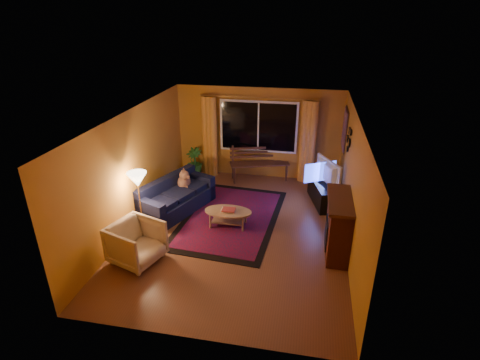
% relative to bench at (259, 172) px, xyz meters
% --- Properties ---
extents(floor, '(4.50, 6.00, 0.02)m').
position_rel_bench_xyz_m(floor, '(-0.09, -2.71, -0.25)').
color(floor, brown).
rests_on(floor, ground).
extents(ceiling, '(4.50, 6.00, 0.02)m').
position_rel_bench_xyz_m(ceiling, '(-0.09, -2.71, 2.27)').
color(ceiling, white).
rests_on(ceiling, ground).
extents(wall_back, '(4.50, 0.02, 2.50)m').
position_rel_bench_xyz_m(wall_back, '(-0.09, 0.30, 1.01)').
color(wall_back, '#C4802B').
rests_on(wall_back, ground).
extents(wall_left, '(0.02, 6.00, 2.50)m').
position_rel_bench_xyz_m(wall_left, '(-2.35, -2.71, 1.01)').
color(wall_left, '#C4802B').
rests_on(wall_left, ground).
extents(wall_right, '(0.02, 6.00, 2.50)m').
position_rel_bench_xyz_m(wall_right, '(2.17, -2.71, 1.01)').
color(wall_right, '#C4802B').
rests_on(wall_right, ground).
extents(window, '(2.00, 0.02, 1.30)m').
position_rel_bench_xyz_m(window, '(-0.09, 0.23, 1.21)').
color(window, black).
rests_on(window, wall_back).
extents(curtain_rod, '(3.20, 0.03, 0.03)m').
position_rel_bench_xyz_m(curtain_rod, '(-0.09, 0.19, 2.01)').
color(curtain_rod, '#BF8C3F').
rests_on(curtain_rod, wall_back).
extents(curtain_left, '(0.36, 0.36, 2.24)m').
position_rel_bench_xyz_m(curtain_left, '(-1.44, 0.17, 0.88)').
color(curtain_left, gold).
rests_on(curtain_left, ground).
extents(curtain_right, '(0.36, 0.36, 2.24)m').
position_rel_bench_xyz_m(curtain_right, '(1.26, 0.17, 0.88)').
color(curtain_right, gold).
rests_on(curtain_right, ground).
extents(bench, '(1.67, 0.94, 0.48)m').
position_rel_bench_xyz_m(bench, '(0.00, 0.00, 0.00)').
color(bench, '#3E2117').
rests_on(bench, ground).
extents(potted_plant, '(0.56, 0.56, 0.81)m').
position_rel_bench_xyz_m(potted_plant, '(-1.87, -0.05, 0.17)').
color(potted_plant, '#235B1E').
rests_on(potted_plant, ground).
extents(sofa, '(1.49, 2.10, 0.78)m').
position_rel_bench_xyz_m(sofa, '(-1.65, -2.13, 0.15)').
color(sofa, black).
rests_on(sofa, ground).
extents(dog, '(0.42, 0.48, 0.43)m').
position_rel_bench_xyz_m(dog, '(-1.60, -1.70, 0.36)').
color(dog, '#865A48').
rests_on(dog, sofa).
extents(armchair, '(1.01, 1.05, 0.86)m').
position_rel_bench_xyz_m(armchair, '(-1.72, -4.13, 0.19)').
color(armchair, beige).
rests_on(armchair, ground).
extents(floor_lamp, '(0.26, 0.26, 1.38)m').
position_rel_bench_xyz_m(floor_lamp, '(-2.03, -3.20, 0.45)').
color(floor_lamp, '#BF8C3F').
rests_on(floor_lamp, ground).
extents(rug, '(2.30, 3.39, 0.02)m').
position_rel_bench_xyz_m(rug, '(-0.33, -2.25, -0.23)').
color(rug, maroon).
rests_on(rug, ground).
extents(coffee_table, '(1.04, 1.04, 0.38)m').
position_rel_bench_xyz_m(coffee_table, '(-0.32, -2.58, -0.05)').
color(coffee_table, '#A17B5C').
rests_on(coffee_table, ground).
extents(tv_console, '(0.72, 1.32, 0.52)m').
position_rel_bench_xyz_m(tv_console, '(1.70, -1.09, 0.02)').
color(tv_console, black).
rests_on(tv_console, ground).
extents(television, '(0.62, 0.97, 0.60)m').
position_rel_bench_xyz_m(television, '(1.70, -1.09, 0.58)').
color(television, black).
rests_on(television, tv_console).
extents(fireplace, '(0.40, 1.20, 1.10)m').
position_rel_bench_xyz_m(fireplace, '(1.96, -3.11, 0.31)').
color(fireplace, maroon).
rests_on(fireplace, ground).
extents(mirror_cluster, '(0.06, 0.60, 0.56)m').
position_rel_bench_xyz_m(mirror_cluster, '(2.12, -1.41, 1.56)').
color(mirror_cluster, black).
rests_on(mirror_cluster, wall_right).
extents(painting, '(0.04, 0.76, 0.96)m').
position_rel_bench_xyz_m(painting, '(2.13, -0.26, 1.41)').
color(painting, '#D7572F').
rests_on(painting, wall_right).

